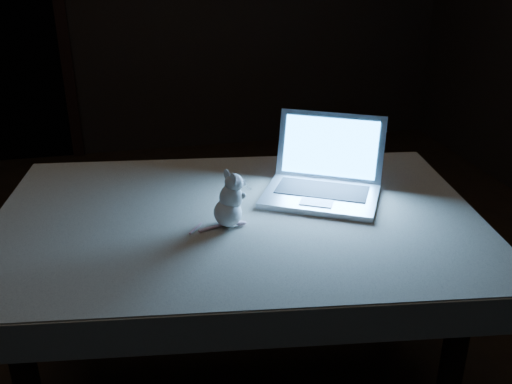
{
  "coord_description": "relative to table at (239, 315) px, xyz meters",
  "views": [
    {
      "loc": [
        -0.18,
        -1.85,
        1.54
      ],
      "look_at": [
        0.17,
        -0.29,
        0.82
      ],
      "focal_mm": 40.0,
      "sensor_mm": 36.0,
      "label": 1
    }
  ],
  "objects": [
    {
      "name": "floor",
      "position": [
        -0.11,
        0.29,
        -0.37
      ],
      "size": [
        5.0,
        5.0,
        0.0
      ],
      "primitive_type": "plane",
      "color": "black",
      "rests_on": "ground"
    },
    {
      "name": "table",
      "position": [
        0.0,
        0.0,
        0.0
      ],
      "size": [
        1.49,
        1.07,
        0.74
      ],
      "primitive_type": null,
      "rotation": [
        0.0,
        0.0,
        -0.13
      ],
      "color": "black",
      "rests_on": "floor"
    },
    {
      "name": "tablecloth",
      "position": [
        0.07,
        -0.02,
        0.33
      ],
      "size": [
        1.7,
        1.35,
        0.11
      ],
      "primitive_type": null,
      "rotation": [
        0.0,
        0.0,
        -0.26
      ],
      "color": "beige",
      "rests_on": "table"
    },
    {
      "name": "laptop",
      "position": [
        0.29,
        0.05,
        0.5
      ],
      "size": [
        0.48,
        0.46,
        0.25
      ],
      "primitive_type": null,
      "rotation": [
        0.0,
        0.0,
        -0.5
      ],
      "color": "silver",
      "rests_on": "tablecloth"
    },
    {
      "name": "plush_mouse",
      "position": [
        -0.04,
        -0.06,
        0.46
      ],
      "size": [
        0.15,
        0.15,
        0.17
      ],
      "primitive_type": null,
      "rotation": [
        0.0,
        0.0,
        -0.22
      ],
      "color": "white",
      "rests_on": "tablecloth"
    }
  ]
}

